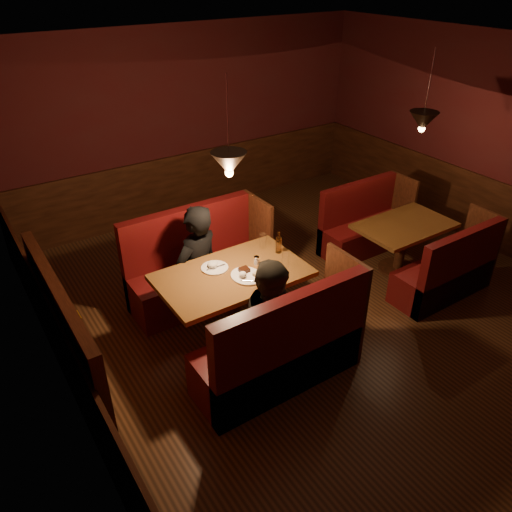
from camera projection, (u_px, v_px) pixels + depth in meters
room at (318, 242)px, 5.38m from camera, size 6.02×7.02×2.92m
main_table at (234, 288)px, 5.34m from camera, size 1.57×0.95×1.10m
main_bench_far at (198, 271)px, 6.12m from camera, size 1.72×0.62×1.18m
main_bench_near at (284, 354)px, 4.85m from camera, size 1.72×0.62×1.18m
second_table at (403, 236)px, 6.58m from camera, size 1.25×0.80×0.70m
second_bench_far at (363, 228)px, 7.23m from camera, size 1.38×0.52×0.99m
second_bench_near at (448, 275)px, 6.16m from camera, size 1.38×0.52×0.99m
diner_a at (196, 249)px, 5.57m from camera, size 0.74×0.60×1.76m
diner_b at (275, 303)px, 4.82m from camera, size 0.94×0.83×1.62m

